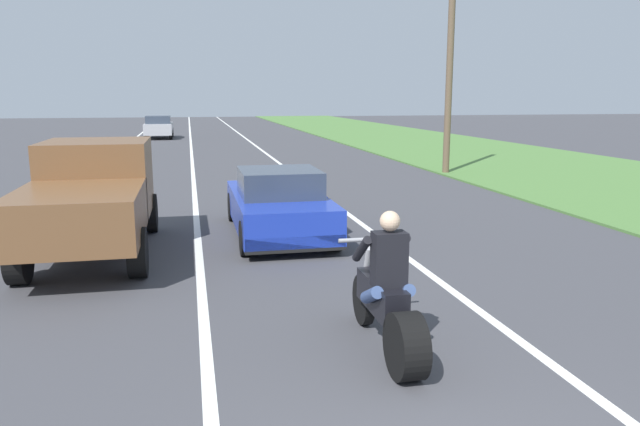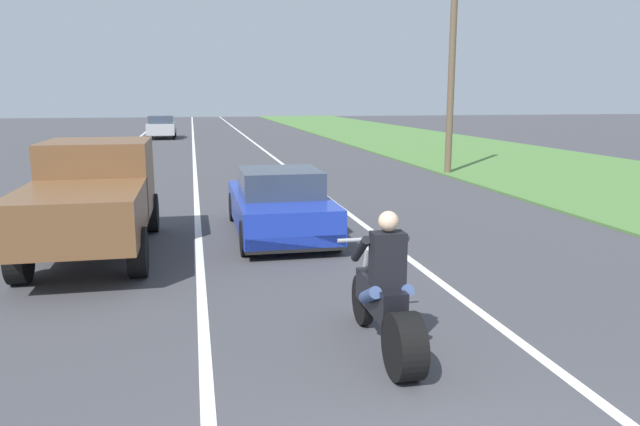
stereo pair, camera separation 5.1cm
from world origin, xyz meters
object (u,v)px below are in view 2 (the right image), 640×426
at_px(sports_car_blue, 279,205).
at_px(distant_car_far_ahead, 161,127).
at_px(motorcycle_with_rider, 387,303).
at_px(pickup_truck_left_lane_brown, 92,194).

bearing_deg(sports_car_blue, distant_car_far_ahead, 96.99).
distance_m(motorcycle_with_rider, distant_car_far_ahead, 36.35).
height_order(sports_car_blue, pickup_truck_left_lane_brown, pickup_truck_left_lane_brown).
bearing_deg(pickup_truck_left_lane_brown, distant_car_far_ahead, 90.39).
xyz_separation_m(motorcycle_with_rider, sports_car_blue, (-0.32, 6.12, 0.04)).
bearing_deg(distant_car_far_ahead, sports_car_blue, -83.01).
distance_m(sports_car_blue, pickup_truck_left_lane_brown, 3.61).
distance_m(motorcycle_with_rider, sports_car_blue, 6.13).
distance_m(pickup_truck_left_lane_brown, distant_car_far_ahead, 30.89).
xyz_separation_m(motorcycle_with_rider, pickup_truck_left_lane_brown, (-3.79, 5.25, 0.51)).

